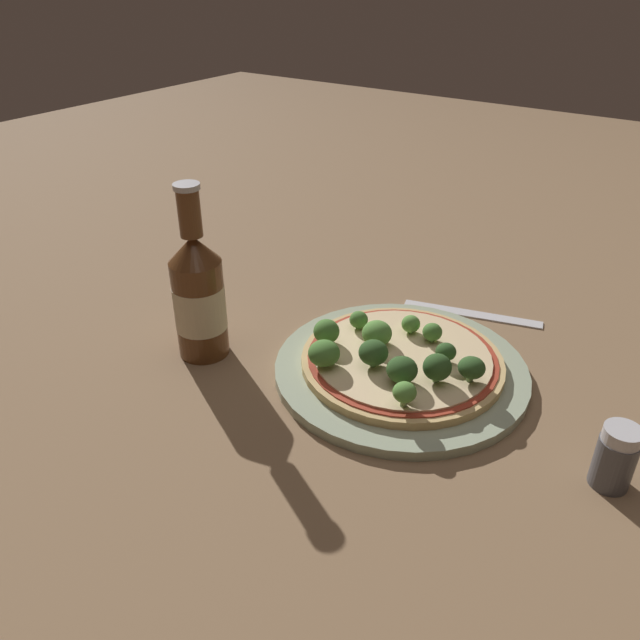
# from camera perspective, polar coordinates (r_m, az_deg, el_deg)

# --- Properties ---
(ground_plane) EXTENTS (3.00, 3.00, 0.00)m
(ground_plane) POSITION_cam_1_polar(r_m,az_deg,el_deg) (0.73, 5.05, -4.86)
(ground_plane) COLOR #846647
(plate) EXTENTS (0.29, 0.29, 0.01)m
(plate) POSITION_cam_1_polar(r_m,az_deg,el_deg) (0.73, 7.37, -4.50)
(plate) COLOR #A3B293
(plate) RESTS_ON ground_plane
(pizza) EXTENTS (0.23, 0.23, 0.01)m
(pizza) POSITION_cam_1_polar(r_m,az_deg,el_deg) (0.72, 7.50, -3.61)
(pizza) COLOR tan
(pizza) RESTS_ON plate
(broccoli_floret_0) EXTENTS (0.03, 0.03, 0.03)m
(broccoli_floret_0) POSITION_cam_1_polar(r_m,az_deg,el_deg) (0.72, 0.59, -1.06)
(broccoli_floret_0) COLOR #6B8E51
(broccoli_floret_0) RESTS_ON pizza
(broccoli_floret_1) EXTENTS (0.03, 0.03, 0.03)m
(broccoli_floret_1) POSITION_cam_1_polar(r_m,az_deg,el_deg) (0.66, 7.51, -4.53)
(broccoli_floret_1) COLOR #6B8E51
(broccoli_floret_1) RESTS_ON pizza
(broccoli_floret_2) EXTENTS (0.02, 0.02, 0.02)m
(broccoli_floret_2) POSITION_cam_1_polar(r_m,az_deg,el_deg) (0.70, 11.43, -2.89)
(broccoli_floret_2) COLOR #6B8E51
(broccoli_floret_2) RESTS_ON pizza
(broccoli_floret_3) EXTENTS (0.03, 0.03, 0.03)m
(broccoli_floret_3) POSITION_cam_1_polar(r_m,az_deg,el_deg) (0.72, 5.23, -1.23)
(broccoli_floret_3) COLOR #6B8E51
(broccoli_floret_3) RESTS_ON pizza
(broccoli_floret_4) EXTENTS (0.03, 0.03, 0.03)m
(broccoli_floret_4) POSITION_cam_1_polar(r_m,az_deg,el_deg) (0.68, 13.69, -4.28)
(broccoli_floret_4) COLOR #6B8E51
(broccoli_floret_4) RESTS_ON pizza
(broccoli_floret_5) EXTENTS (0.03, 0.03, 0.03)m
(broccoli_floret_5) POSITION_cam_1_polar(r_m,az_deg,el_deg) (0.67, 10.66, -4.27)
(broccoli_floret_5) COLOR #6B8E51
(broccoli_floret_5) RESTS_ON pizza
(broccoli_floret_6) EXTENTS (0.02, 0.02, 0.02)m
(broccoli_floret_6) POSITION_cam_1_polar(r_m,az_deg,el_deg) (0.75, 8.30, -0.37)
(broccoli_floret_6) COLOR #6B8E51
(broccoli_floret_6) RESTS_ON pizza
(broccoli_floret_7) EXTENTS (0.02, 0.02, 0.03)m
(broccoli_floret_7) POSITION_cam_1_polar(r_m,az_deg,el_deg) (0.63, 7.74, -6.59)
(broccoli_floret_7) COLOR #6B8E51
(broccoli_floret_7) RESTS_ON pizza
(broccoli_floret_8) EXTENTS (0.02, 0.02, 0.02)m
(broccoli_floret_8) POSITION_cam_1_polar(r_m,az_deg,el_deg) (0.75, 3.56, 0.02)
(broccoli_floret_8) COLOR #6B8E51
(broccoli_floret_8) RESTS_ON pizza
(broccoli_floret_9) EXTENTS (0.04, 0.04, 0.03)m
(broccoli_floret_9) POSITION_cam_1_polar(r_m,az_deg,el_deg) (0.68, 0.37, -3.07)
(broccoli_floret_9) COLOR #6B8E51
(broccoli_floret_9) RESTS_ON pizza
(broccoli_floret_10) EXTENTS (0.02, 0.02, 0.02)m
(broccoli_floret_10) POSITION_cam_1_polar(r_m,az_deg,el_deg) (0.74, 10.23, -1.10)
(broccoli_floret_10) COLOR #6B8E51
(broccoli_floret_10) RESTS_ON pizza
(broccoli_floret_11) EXTENTS (0.03, 0.03, 0.03)m
(broccoli_floret_11) POSITION_cam_1_polar(r_m,az_deg,el_deg) (0.68, 4.91, -2.99)
(broccoli_floret_11) COLOR #6B8E51
(broccoli_floret_11) RESTS_ON pizza
(beer_bottle) EXTENTS (0.06, 0.06, 0.21)m
(beer_bottle) POSITION_cam_1_polar(r_m,az_deg,el_deg) (0.74, -11.03, 2.23)
(beer_bottle) COLOR #563319
(beer_bottle) RESTS_ON ground_plane
(pepper_shaker) EXTENTS (0.04, 0.04, 0.06)m
(pepper_shaker) POSITION_cam_1_polar(r_m,az_deg,el_deg) (0.63, 25.39, -11.29)
(pepper_shaker) COLOR #4C4C51
(pepper_shaker) RESTS_ON ground_plane
(fork) EXTENTS (0.07, 0.18, 0.00)m
(fork) POSITION_cam_1_polar(r_m,az_deg,el_deg) (0.86, 13.72, 0.59)
(fork) COLOR silver
(fork) RESTS_ON ground_plane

